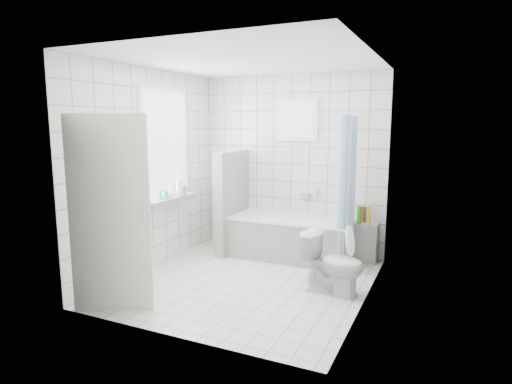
% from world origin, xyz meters
% --- Properties ---
extents(ground, '(3.00, 3.00, 0.00)m').
position_xyz_m(ground, '(0.00, 0.00, 0.00)').
color(ground, white).
rests_on(ground, ground).
extents(ceiling, '(3.00, 3.00, 0.00)m').
position_xyz_m(ceiling, '(0.00, 0.00, 2.60)').
color(ceiling, white).
rests_on(ceiling, ground).
extents(wall_back, '(2.80, 0.02, 2.60)m').
position_xyz_m(wall_back, '(0.00, 1.50, 1.30)').
color(wall_back, white).
rests_on(wall_back, ground).
extents(wall_front, '(2.80, 0.02, 2.60)m').
position_xyz_m(wall_front, '(0.00, -1.50, 1.30)').
color(wall_front, white).
rests_on(wall_front, ground).
extents(wall_left, '(0.02, 3.00, 2.60)m').
position_xyz_m(wall_left, '(-1.40, 0.00, 1.30)').
color(wall_left, white).
rests_on(wall_left, ground).
extents(wall_right, '(0.02, 3.00, 2.60)m').
position_xyz_m(wall_right, '(1.40, 0.00, 1.30)').
color(wall_right, white).
rests_on(wall_right, ground).
extents(window_left, '(0.01, 0.90, 1.40)m').
position_xyz_m(window_left, '(-1.35, 0.30, 1.60)').
color(window_left, white).
rests_on(window_left, wall_left).
extents(window_back, '(0.50, 0.01, 0.50)m').
position_xyz_m(window_back, '(0.10, 1.46, 1.95)').
color(window_back, white).
rests_on(window_back, wall_back).
extents(window_sill, '(0.18, 1.02, 0.08)m').
position_xyz_m(window_sill, '(-1.31, 0.30, 0.86)').
color(window_sill, white).
rests_on(window_sill, wall_left).
extents(door, '(0.73, 0.41, 2.00)m').
position_xyz_m(door, '(-0.90, -1.29, 1.00)').
color(door, silver).
rests_on(door, ground).
extents(bathtub, '(1.71, 0.77, 0.58)m').
position_xyz_m(bathtub, '(0.15, 1.12, 0.29)').
color(bathtub, white).
rests_on(bathtub, ground).
extents(partition_wall, '(0.15, 0.85, 1.50)m').
position_xyz_m(partition_wall, '(-0.77, 1.07, 0.75)').
color(partition_wall, white).
rests_on(partition_wall, ground).
extents(tiled_ledge, '(0.40, 0.24, 0.55)m').
position_xyz_m(tiled_ledge, '(1.12, 1.38, 0.28)').
color(tiled_ledge, white).
rests_on(tiled_ledge, ground).
extents(toilet, '(0.72, 0.46, 0.70)m').
position_xyz_m(toilet, '(1.03, 0.09, 0.35)').
color(toilet, white).
rests_on(toilet, ground).
extents(curtain_rod, '(0.02, 0.80, 0.02)m').
position_xyz_m(curtain_rod, '(0.95, 1.10, 2.00)').
color(curtain_rod, silver).
rests_on(curtain_rod, wall_back).
extents(shower_curtain, '(0.14, 0.48, 1.78)m').
position_xyz_m(shower_curtain, '(0.95, 0.97, 1.10)').
color(shower_curtain, '#4C90E1').
rests_on(shower_curtain, curtain_rod).
extents(tub_faucet, '(0.18, 0.06, 0.06)m').
position_xyz_m(tub_faucet, '(0.25, 1.46, 0.85)').
color(tub_faucet, silver).
rests_on(tub_faucet, wall_back).
extents(sill_bottles, '(0.18, 0.56, 0.32)m').
position_xyz_m(sill_bottles, '(-1.30, 0.39, 1.02)').
color(sill_bottles, '#33E1E9').
rests_on(sill_bottles, window_sill).
extents(ledge_bottles, '(0.19, 0.19, 0.25)m').
position_xyz_m(ledge_bottles, '(1.12, 1.35, 0.67)').
color(ledge_bottles, '#1A9719').
rests_on(ledge_bottles, tiled_ledge).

